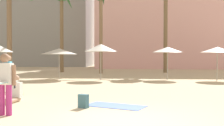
{
  "coord_description": "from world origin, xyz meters",
  "views": [
    {
      "loc": [
        0.3,
        -6.53,
        1.58
      ],
      "look_at": [
        -0.84,
        6.86,
        1.26
      ],
      "focal_mm": 44.29,
      "sensor_mm": 36.0,
      "label": 1
    }
  ],
  "objects_px": {
    "backpack": "(84,101)",
    "person_mid_left": "(10,72)",
    "cafe_umbrella_4": "(101,48)",
    "person_far_left": "(3,82)",
    "cafe_umbrella_3": "(167,50)",
    "beach_towel": "(115,106)",
    "person_near_right": "(14,93)",
    "cafe_umbrella_2": "(217,50)",
    "cafe_umbrella_0": "(59,51)"
  },
  "relations": [
    {
      "from": "person_mid_left",
      "to": "cafe_umbrella_0",
      "type": "bearing_deg",
      "value": 77.64
    },
    {
      "from": "person_near_right",
      "to": "beach_towel",
      "type": "bearing_deg",
      "value": 87.23
    },
    {
      "from": "person_far_left",
      "to": "cafe_umbrella_3",
      "type": "bearing_deg",
      "value": 156.2
    },
    {
      "from": "person_near_right",
      "to": "cafe_umbrella_2",
      "type": "bearing_deg",
      "value": 139.9
    },
    {
      "from": "cafe_umbrella_0",
      "to": "cafe_umbrella_3",
      "type": "height_order",
      "value": "cafe_umbrella_3"
    },
    {
      "from": "cafe_umbrella_0",
      "to": "person_near_right",
      "type": "bearing_deg",
      "value": -83.73
    },
    {
      "from": "cafe_umbrella_2",
      "to": "person_far_left",
      "type": "xyz_separation_m",
      "value": [
        -8.84,
        -11.72,
        -1.11
      ]
    },
    {
      "from": "cafe_umbrella_2",
      "to": "backpack",
      "type": "bearing_deg",
      "value": -123.89
    },
    {
      "from": "beach_towel",
      "to": "cafe_umbrella_3",
      "type": "bearing_deg",
      "value": 74.8
    },
    {
      "from": "beach_towel",
      "to": "backpack",
      "type": "height_order",
      "value": "backpack"
    },
    {
      "from": "cafe_umbrella_0",
      "to": "cafe_umbrella_2",
      "type": "xyz_separation_m",
      "value": [
        10.62,
        0.06,
        0.09
      ]
    },
    {
      "from": "cafe_umbrella_0",
      "to": "cafe_umbrella_3",
      "type": "relative_size",
      "value": 1.14
    },
    {
      "from": "person_near_right",
      "to": "cafe_umbrella_3",
      "type": "bearing_deg",
      "value": 152.21
    },
    {
      "from": "cafe_umbrella_3",
      "to": "backpack",
      "type": "distance_m",
      "value": 11.5
    },
    {
      "from": "backpack",
      "to": "cafe_umbrella_0",
      "type": "bearing_deg",
      "value": 43.67
    },
    {
      "from": "cafe_umbrella_3",
      "to": "cafe_umbrella_2",
      "type": "bearing_deg",
      "value": -6.39
    },
    {
      "from": "backpack",
      "to": "person_near_right",
      "type": "distance_m",
      "value": 2.78
    },
    {
      "from": "person_far_left",
      "to": "beach_towel",
      "type": "bearing_deg",
      "value": 122.82
    },
    {
      "from": "cafe_umbrella_4",
      "to": "person_near_right",
      "type": "distance_m",
      "value": 9.46
    },
    {
      "from": "cafe_umbrella_2",
      "to": "person_near_right",
      "type": "xyz_separation_m",
      "value": [
        -9.58,
        -9.47,
        -1.69
      ]
    },
    {
      "from": "cafe_umbrella_4",
      "to": "person_near_right",
      "type": "bearing_deg",
      "value": -101.86
    },
    {
      "from": "cafe_umbrella_2",
      "to": "person_far_left",
      "type": "relative_size",
      "value": 0.8
    },
    {
      "from": "person_near_right",
      "to": "person_far_left",
      "type": "bearing_deg",
      "value": 23.48
    },
    {
      "from": "cafe_umbrella_4",
      "to": "person_far_left",
      "type": "relative_size",
      "value": 0.87
    },
    {
      "from": "cafe_umbrella_4",
      "to": "person_mid_left",
      "type": "xyz_separation_m",
      "value": [
        -3.26,
        -6.5,
        -1.26
      ]
    },
    {
      "from": "cafe_umbrella_2",
      "to": "beach_towel",
      "type": "distance_m",
      "value": 11.81
    },
    {
      "from": "cafe_umbrella_3",
      "to": "person_far_left",
      "type": "xyz_separation_m",
      "value": [
        -5.65,
        -12.07,
        -1.13
      ]
    },
    {
      "from": "cafe_umbrella_3",
      "to": "person_mid_left",
      "type": "relative_size",
      "value": 0.84
    },
    {
      "from": "beach_towel",
      "to": "person_far_left",
      "type": "relative_size",
      "value": 0.68
    },
    {
      "from": "cafe_umbrella_4",
      "to": "person_far_left",
      "type": "xyz_separation_m",
      "value": [
        -1.17,
        -11.34,
        -1.24
      ]
    },
    {
      "from": "person_mid_left",
      "to": "person_far_left",
      "type": "xyz_separation_m",
      "value": [
        2.1,
        -4.83,
        0.01
      ]
    },
    {
      "from": "cafe_umbrella_3",
      "to": "backpack",
      "type": "relative_size",
      "value": 5.28
    },
    {
      "from": "person_mid_left",
      "to": "cafe_umbrella_2",
      "type": "bearing_deg",
      "value": 22.53
    },
    {
      "from": "cafe_umbrella_2",
      "to": "cafe_umbrella_0",
      "type": "bearing_deg",
      "value": -179.65
    },
    {
      "from": "beach_towel",
      "to": "cafe_umbrella_2",
      "type": "bearing_deg",
      "value": 58.96
    },
    {
      "from": "cafe_umbrella_0",
      "to": "cafe_umbrella_2",
      "type": "height_order",
      "value": "cafe_umbrella_2"
    },
    {
      "from": "cafe_umbrella_0",
      "to": "person_near_right",
      "type": "relative_size",
      "value": 2.66
    },
    {
      "from": "person_mid_left",
      "to": "backpack",
      "type": "bearing_deg",
      "value": -50.7
    },
    {
      "from": "cafe_umbrella_2",
      "to": "person_mid_left",
      "type": "height_order",
      "value": "cafe_umbrella_2"
    },
    {
      "from": "person_far_left",
      "to": "cafe_umbrella_0",
      "type": "bearing_deg",
      "value": -170.08
    },
    {
      "from": "backpack",
      "to": "cafe_umbrella_4",
      "type": "bearing_deg",
      "value": 28.22
    },
    {
      "from": "person_near_right",
      "to": "cafe_umbrella_4",
      "type": "bearing_deg",
      "value": 173.39
    },
    {
      "from": "cafe_umbrella_2",
      "to": "cafe_umbrella_4",
      "type": "xyz_separation_m",
      "value": [
        -7.67,
        -0.38,
        0.13
      ]
    },
    {
      "from": "beach_towel",
      "to": "person_mid_left",
      "type": "height_order",
      "value": "person_mid_left"
    },
    {
      "from": "person_mid_left",
      "to": "person_far_left",
      "type": "bearing_deg",
      "value": -76.21
    },
    {
      "from": "cafe_umbrella_2",
      "to": "backpack",
      "type": "distance_m",
      "value": 12.6
    },
    {
      "from": "beach_towel",
      "to": "person_near_right",
      "type": "height_order",
      "value": "person_near_right"
    },
    {
      "from": "cafe_umbrella_2",
      "to": "person_mid_left",
      "type": "distance_m",
      "value": 12.97
    },
    {
      "from": "backpack",
      "to": "person_mid_left",
      "type": "bearing_deg",
      "value": 73.03
    },
    {
      "from": "cafe_umbrella_3",
      "to": "beach_towel",
      "type": "relative_size",
      "value": 1.18
    }
  ]
}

